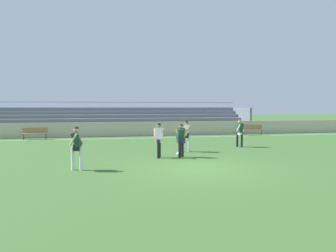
{
  "coord_description": "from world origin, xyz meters",
  "views": [
    {
      "loc": [
        -3.79,
        -11.81,
        2.42
      ],
      "look_at": [
        -0.15,
        5.12,
        1.38
      ],
      "focal_mm": 33.81,
      "sensor_mm": 36.0,
      "label": 1
    }
  ],
  "objects_px": {
    "player_dark_trailing_run": "(181,138)",
    "player_dark_wide_left": "(77,144)",
    "bench_centre_sideline": "(35,132)",
    "player_dark_pressing_high": "(240,131)",
    "bleacher_stand": "(106,120)",
    "soccer_ball": "(179,154)",
    "bench_far_left": "(253,129)",
    "player_white_on_ball": "(186,133)",
    "player_white_wide_right": "(159,137)"
  },
  "relations": [
    {
      "from": "player_dark_trailing_run",
      "to": "player_dark_wide_left",
      "type": "xyz_separation_m",
      "value": [
        -4.69,
        -2.19,
        0.05
      ]
    },
    {
      "from": "bench_centre_sideline",
      "to": "player_dark_pressing_high",
      "type": "xyz_separation_m",
      "value": [
        12.99,
        -7.21,
        0.45
      ]
    },
    {
      "from": "bleacher_stand",
      "to": "player_dark_trailing_run",
      "type": "height_order",
      "value": "bleacher_stand"
    },
    {
      "from": "player_dark_trailing_run",
      "to": "soccer_ball",
      "type": "relative_size",
      "value": 7.33
    },
    {
      "from": "bench_centre_sideline",
      "to": "player_dark_wide_left",
      "type": "distance_m",
      "value": 13.04
    },
    {
      "from": "bench_far_left",
      "to": "player_white_on_ball",
      "type": "distance_m",
      "value": 11.85
    },
    {
      "from": "player_dark_trailing_run",
      "to": "player_dark_pressing_high",
      "type": "distance_m",
      "value": 5.39
    },
    {
      "from": "bleacher_stand",
      "to": "player_white_on_ball",
      "type": "relative_size",
      "value": 16.06
    },
    {
      "from": "bleacher_stand",
      "to": "player_white_wide_right",
      "type": "relative_size",
      "value": 16.29
    },
    {
      "from": "bench_centre_sideline",
      "to": "player_white_on_ball",
      "type": "distance_m",
      "value": 12.6
    },
    {
      "from": "bleacher_stand",
      "to": "soccer_ball",
      "type": "relative_size",
      "value": 122.61
    },
    {
      "from": "bench_centre_sideline",
      "to": "player_dark_trailing_run",
      "type": "distance_m",
      "value": 13.36
    },
    {
      "from": "bleacher_stand",
      "to": "player_white_wide_right",
      "type": "bearing_deg",
      "value": -81.57
    },
    {
      "from": "bleacher_stand",
      "to": "player_white_on_ball",
      "type": "height_order",
      "value": "bleacher_stand"
    },
    {
      "from": "soccer_ball",
      "to": "player_dark_trailing_run",
      "type": "bearing_deg",
      "value": -83.44
    },
    {
      "from": "bench_far_left",
      "to": "soccer_ball",
      "type": "relative_size",
      "value": 8.18
    },
    {
      "from": "player_white_on_ball",
      "to": "player_dark_wide_left",
      "type": "distance_m",
      "value": 6.72
    },
    {
      "from": "player_dark_wide_left",
      "to": "player_dark_pressing_high",
      "type": "bearing_deg",
      "value": 29.87
    },
    {
      "from": "bench_centre_sideline",
      "to": "player_dark_wide_left",
      "type": "bearing_deg",
      "value": -72.79
    },
    {
      "from": "bench_far_left",
      "to": "player_white_wide_right",
      "type": "bearing_deg",
      "value": -134.66
    },
    {
      "from": "player_dark_pressing_high",
      "to": "player_white_wide_right",
      "type": "bearing_deg",
      "value": -151.61
    },
    {
      "from": "bleacher_stand",
      "to": "player_white_on_ball",
      "type": "bearing_deg",
      "value": -73.04
    },
    {
      "from": "player_dark_pressing_high",
      "to": "player_dark_wide_left",
      "type": "height_order",
      "value": "player_dark_wide_left"
    },
    {
      "from": "bleacher_stand",
      "to": "player_dark_wide_left",
      "type": "distance_m",
      "value": 17.23
    },
    {
      "from": "bleacher_stand",
      "to": "soccer_ball",
      "type": "bearing_deg",
      "value": -77.51
    },
    {
      "from": "player_dark_pressing_high",
      "to": "player_dark_wide_left",
      "type": "xyz_separation_m",
      "value": [
        -9.13,
        -5.24,
        0.01
      ]
    },
    {
      "from": "bench_far_left",
      "to": "player_dark_wide_left",
      "type": "relative_size",
      "value": 1.07
    },
    {
      "from": "bench_far_left",
      "to": "player_dark_wide_left",
      "type": "bearing_deg",
      "value": -137.7
    },
    {
      "from": "bleacher_stand",
      "to": "soccer_ball",
      "type": "height_order",
      "value": "bleacher_stand"
    },
    {
      "from": "player_white_wide_right",
      "to": "player_dark_pressing_high",
      "type": "relative_size",
      "value": 0.99
    },
    {
      "from": "bench_far_left",
      "to": "player_dark_trailing_run",
      "type": "relative_size",
      "value": 1.12
    },
    {
      "from": "bleacher_stand",
      "to": "player_dark_pressing_high",
      "type": "height_order",
      "value": "bleacher_stand"
    },
    {
      "from": "player_dark_pressing_high",
      "to": "player_white_on_ball",
      "type": "bearing_deg",
      "value": -160.73
    },
    {
      "from": "player_dark_pressing_high",
      "to": "soccer_ball",
      "type": "distance_m",
      "value": 5.31
    },
    {
      "from": "bench_far_left",
      "to": "soccer_ball",
      "type": "xyz_separation_m",
      "value": [
        -9.03,
        -9.93,
        -0.44
      ]
    },
    {
      "from": "player_dark_pressing_high",
      "to": "player_white_on_ball",
      "type": "distance_m",
      "value": 3.91
    },
    {
      "from": "player_white_wide_right",
      "to": "soccer_ball",
      "type": "height_order",
      "value": "player_white_wide_right"
    },
    {
      "from": "bench_far_left",
      "to": "player_white_wide_right",
      "type": "height_order",
      "value": "player_white_wide_right"
    },
    {
      "from": "bench_centre_sideline",
      "to": "player_white_on_ball",
      "type": "bearing_deg",
      "value": -42.43
    },
    {
      "from": "bench_far_left",
      "to": "player_dark_trailing_run",
      "type": "height_order",
      "value": "player_dark_trailing_run"
    },
    {
      "from": "bench_centre_sideline",
      "to": "player_dark_wide_left",
      "type": "xyz_separation_m",
      "value": [
        3.86,
        -12.45,
        0.46
      ]
    },
    {
      "from": "bench_far_left",
      "to": "player_dark_pressing_high",
      "type": "distance_m",
      "value": 8.54
    },
    {
      "from": "bench_centre_sideline",
      "to": "player_dark_pressing_high",
      "type": "height_order",
      "value": "player_dark_pressing_high"
    },
    {
      "from": "player_dark_pressing_high",
      "to": "player_white_on_ball",
      "type": "relative_size",
      "value": 0.99
    },
    {
      "from": "player_white_wide_right",
      "to": "player_dark_wide_left",
      "type": "bearing_deg",
      "value": -147.97
    },
    {
      "from": "player_white_on_ball",
      "to": "soccer_ball",
      "type": "xyz_separation_m",
      "value": [
        -0.79,
        -1.43,
        -0.89
      ]
    },
    {
      "from": "bench_centre_sideline",
      "to": "soccer_ball",
      "type": "xyz_separation_m",
      "value": [
        8.51,
        -9.93,
        -0.44
      ]
    },
    {
      "from": "player_white_wide_right",
      "to": "bench_far_left",
      "type": "bearing_deg",
      "value": 45.34
    },
    {
      "from": "player_white_wide_right",
      "to": "soccer_ball",
      "type": "relative_size",
      "value": 7.52
    },
    {
      "from": "player_white_on_ball",
      "to": "player_dark_wide_left",
      "type": "height_order",
      "value": "player_dark_wide_left"
    }
  ]
}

